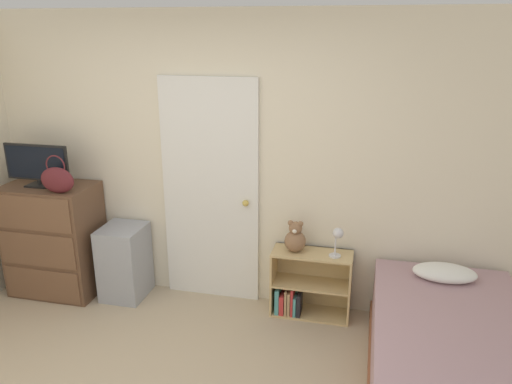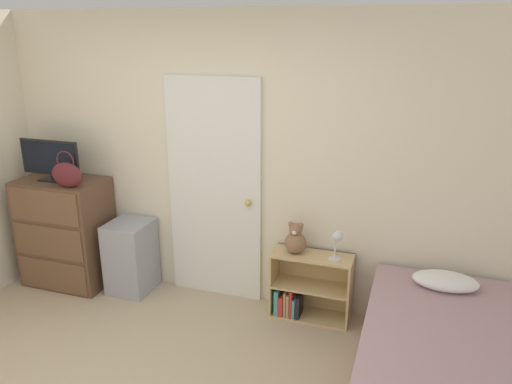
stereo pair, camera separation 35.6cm
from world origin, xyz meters
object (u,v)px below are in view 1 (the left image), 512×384
storage_bin (125,262)px  bookshelf (304,288)px  handbag (57,180)px  teddy_bear (295,238)px  bed (451,362)px  desk_lamp (338,237)px  dresser (55,239)px  tv (37,164)px

storage_bin → bookshelf: storage_bin is taller
handbag → teddy_bear: handbag is taller
handbag → storage_bin: (0.44, 0.21, -0.82)m
bed → bookshelf: bearing=143.2°
desk_lamp → teddy_bear: bearing=173.8°
bookshelf → bed: 1.37m
storage_bin → teddy_bear: teddy_bear is taller
storage_bin → bed: (2.76, -0.75, -0.07)m
teddy_bear → bed: size_ratio=0.14×
handbag → teddy_bear: 2.08m
dresser → bed: (3.43, -0.70, -0.25)m
storage_bin → teddy_bear: size_ratio=2.47×
teddy_bear → storage_bin: bearing=-177.5°
handbag → teddy_bear: size_ratio=1.21×
tv → storage_bin: 1.16m
dresser → bed: dresser is taller
bookshelf → dresser: bearing=-176.9°
teddy_bear → bed: bearing=-34.3°
dresser → bed: bearing=-11.5°
storage_bin → desk_lamp: desk_lamp is taller
tv → teddy_bear: (2.30, 0.14, -0.54)m
handbag → bed: 3.37m
desk_lamp → handbag: bearing=-174.2°
dresser → tv: 0.72m
bed → handbag: bearing=170.5°
storage_bin → bed: 2.86m
storage_bin → bed: bearing=-15.1°
tv → teddy_bear: bearing=3.5°
storage_bin → desk_lamp: 1.97m
storage_bin → bookshelf: (1.66, 0.08, -0.10)m
storage_bin → bed: size_ratio=0.35×
handbag → desk_lamp: (2.37, 0.24, -0.40)m
bookshelf → desk_lamp: (0.26, -0.05, 0.53)m
handbag → bed: size_ratio=0.17×
tv → bed: 3.68m
desk_lamp → dresser: bearing=-178.2°
dresser → bookshelf: bearing=3.1°
handbag → teddy_bear: (2.01, 0.28, -0.46)m
handbag → desk_lamp: bearing=5.8°
desk_lamp → bed: desk_lamp is taller
bookshelf → teddy_bear: 0.47m
storage_bin → desk_lamp: size_ratio=2.62×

